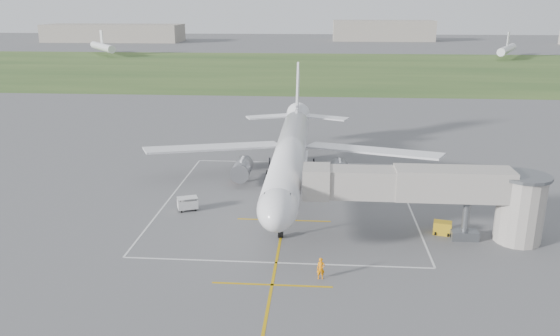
# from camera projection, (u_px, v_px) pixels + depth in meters

# --- Properties ---
(ground) EXTENTS (700.00, 700.00, 0.00)m
(ground) POSITION_uv_depth(u_px,v_px,m) (289.00, 190.00, 67.83)
(ground) COLOR #535355
(ground) RESTS_ON ground
(grass_strip) EXTENTS (700.00, 120.00, 0.02)m
(grass_strip) POSITION_uv_depth(u_px,v_px,m) (312.00, 69.00, 191.85)
(grass_strip) COLOR #2D4D21
(grass_strip) RESTS_ON ground
(apron_markings) EXTENTS (28.20, 60.00, 0.01)m
(apron_markings) POSITION_uv_depth(u_px,v_px,m) (286.00, 206.00, 62.28)
(apron_markings) COLOR #BF930B
(apron_markings) RESTS_ON ground
(airliner) EXTENTS (38.93, 46.75, 13.52)m
(airliner) POSITION_uv_depth(u_px,v_px,m) (290.00, 154.00, 67.27)
(airliner) COLOR white
(airliner) RESTS_ON ground
(jet_bridge) EXTENTS (23.40, 5.00, 7.20)m
(jet_bridge) POSITION_uv_depth(u_px,v_px,m) (444.00, 193.00, 52.42)
(jet_bridge) COLOR #9E988F
(jet_bridge) RESTS_ON ground
(gpu_unit) EXTENTS (1.98, 1.59, 1.32)m
(gpu_unit) POSITION_uv_depth(u_px,v_px,m) (442.00, 228.00, 54.62)
(gpu_unit) COLOR #BF9517
(gpu_unit) RESTS_ON ground
(baggage_cart) EXTENTS (2.53, 2.04, 1.53)m
(baggage_cart) POSITION_uv_depth(u_px,v_px,m) (188.00, 204.00, 60.85)
(baggage_cart) COLOR silver
(baggage_cart) RESTS_ON ground
(ramp_worker_nose) EXTENTS (0.70, 0.48, 1.87)m
(ramp_worker_nose) POSITION_uv_depth(u_px,v_px,m) (321.00, 269.00, 45.69)
(ramp_worker_nose) COLOR orange
(ramp_worker_nose) RESTS_ON ground
(ramp_worker_wing) EXTENTS (1.05, 1.04, 1.71)m
(ramp_worker_wing) POSITION_uv_depth(u_px,v_px,m) (237.00, 176.00, 70.20)
(ramp_worker_wing) COLOR #FF4608
(ramp_worker_wing) RESTS_ON ground
(distant_hangars) EXTENTS (345.00, 49.00, 12.00)m
(distant_hangars) POSITION_uv_depth(u_px,v_px,m) (289.00, 33.00, 320.50)
(distant_hangars) COLOR gray
(distant_hangars) RESTS_ON ground
(distant_aircraft) EXTENTS (192.83, 30.27, 8.85)m
(distant_aircraft) POSITION_uv_depth(u_px,v_px,m) (299.00, 48.00, 234.09)
(distant_aircraft) COLOR white
(distant_aircraft) RESTS_ON ground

